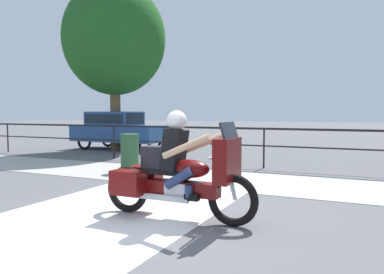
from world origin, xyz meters
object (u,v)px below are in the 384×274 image
Objects in this scene: parked_car at (118,128)px; motorcycle at (176,172)px; trash_bin at (130,153)px; tree_behind_car at (114,39)px.

motorcycle is at bearing -46.89° from parked_car.
parked_car is at bearing 129.07° from trash_bin.
trash_bin is at bearing -49.93° from tree_behind_car.
motorcycle is 11.09m from tree_behind_car.
trash_bin is 0.15× the size of tree_behind_car.
trash_bin is at bearing 135.65° from motorcycle.
motorcycle is 2.46× the size of trash_bin.
motorcycle is at bearing -48.75° from tree_behind_car.
motorcycle is 0.36× the size of tree_behind_car.
motorcycle is 4.61m from trash_bin.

